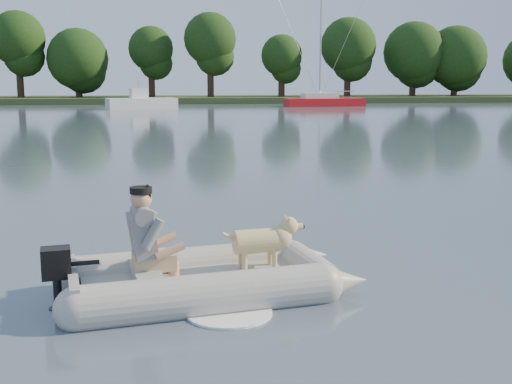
{
  "coord_description": "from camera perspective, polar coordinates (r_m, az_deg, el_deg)",
  "views": [
    {
      "loc": [
        -0.93,
        -7.87,
        2.5
      ],
      "look_at": [
        0.43,
        1.9,
        0.75
      ],
      "focal_mm": 45.0,
      "sensor_mm": 36.0,
      "label": 1
    }
  ],
  "objects": [
    {
      "name": "outboard_motor",
      "position": [
        7.41,
        -17.27,
        -7.58
      ],
      "size": [
        0.46,
        0.36,
        0.79
      ],
      "primitive_type": null,
      "rotation": [
        0.0,
        0.0,
        0.17
      ],
      "color": "black",
      "rests_on": "dinghy"
    },
    {
      "name": "treeline",
      "position": [
        69.32,
        -2.42,
        12.36
      ],
      "size": [
        84.66,
        7.35,
        9.27
      ],
      "color": "#332316",
      "rests_on": "shore_bank"
    },
    {
      "name": "sailboat",
      "position": [
        59.36,
        6.02,
        8.01
      ],
      "size": [
        7.33,
        2.69,
        9.89
      ],
      "rotation": [
        0.0,
        0.0,
        0.07
      ],
      "color": "red",
      "rests_on": "water"
    },
    {
      "name": "man",
      "position": [
        7.39,
        -9.92,
        -3.53
      ],
      "size": [
        0.82,
        0.74,
        1.08
      ],
      "primitive_type": null,
      "rotation": [
        0.0,
        0.0,
        0.17
      ],
      "color": "slate",
      "rests_on": "dinghy"
    },
    {
      "name": "dinghy",
      "position": [
        7.51,
        -4.49,
        -4.66
      ],
      "size": [
        5.18,
        4.02,
        1.39
      ],
      "primitive_type": null,
      "rotation": [
        0.0,
        0.0,
        0.17
      ],
      "color": "#999A95",
      "rests_on": "water"
    },
    {
      "name": "shore_bank",
      "position": [
        69.91,
        -7.2,
        8.13
      ],
      "size": [
        160.0,
        12.0,
        0.7
      ],
      "primitive_type": "cube",
      "color": "#47512D",
      "rests_on": "water"
    },
    {
      "name": "dog",
      "position": [
        7.74,
        0.15,
        -4.74
      ],
      "size": [
        0.98,
        0.49,
        0.63
      ],
      "primitive_type": null,
      "rotation": [
        0.0,
        0.0,
        0.17
      ],
      "color": "tan",
      "rests_on": "dinghy"
    },
    {
      "name": "motorboat",
      "position": [
        54.52,
        -10.15,
        8.46
      ],
      "size": [
        6.26,
        3.71,
        2.48
      ],
      "primitive_type": null,
      "rotation": [
        0.0,
        0.0,
        0.26
      ],
      "color": "white",
      "rests_on": "water"
    },
    {
      "name": "water",
      "position": [
        8.31,
        -1.13,
        -7.44
      ],
      "size": [
        160.0,
        160.0,
        0.0
      ],
      "primitive_type": "plane",
      "color": "slate",
      "rests_on": "ground"
    }
  ]
}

